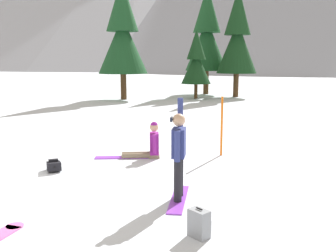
{
  "coord_description": "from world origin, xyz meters",
  "views": [
    {
      "loc": [
        3.77,
        -7.12,
        2.69
      ],
      "look_at": [
        2.9,
        2.63,
        1.0
      ],
      "focal_mm": 41.15,
      "sensor_mm": 36.0,
      "label": 1
    }
  ],
  "objects": [
    {
      "name": "snowboarder_midground",
      "position": [
        2.29,
        3.21,
        0.35
      ],
      "size": [
        1.81,
        0.7,
        1.0
      ],
      "color": "gray",
      "rests_on": "ground_plane"
    },
    {
      "name": "trail_marker_pole",
      "position": [
        4.33,
        3.64,
        0.84
      ],
      "size": [
        0.06,
        0.06,
        1.68
      ],
      "primitive_type": "cylinder",
      "color": "orange",
      "rests_on": "ground_plane"
    },
    {
      "name": "pine_tree_broad",
      "position": [
        6.2,
        21.37,
        4.24
      ],
      "size": [
        2.9,
        2.9,
        7.79
      ],
      "color": "#472D19",
      "rests_on": "ground_plane"
    },
    {
      "name": "backpack_grey",
      "position": [
        3.76,
        -1.56,
        0.21
      ],
      "size": [
        0.38,
        0.38,
        0.47
      ],
      "color": "gray",
      "rests_on": "ground_plane"
    },
    {
      "name": "pine_tree_tall",
      "position": [
        3.32,
        19.79,
        2.59
      ],
      "size": [
        2.05,
        2.05,
        4.74
      ],
      "color": "#472D19",
      "rests_on": "ground_plane"
    },
    {
      "name": "snowboarder_foreground",
      "position": [
        3.34,
        0.01,
        0.92
      ],
      "size": [
        0.35,
        1.55,
        1.96
      ],
      "color": "#993FD8",
      "rests_on": "ground_plane"
    },
    {
      "name": "backpack_black",
      "position": [
        0.17,
        1.7,
        0.13
      ],
      "size": [
        0.49,
        0.55,
        0.29
      ],
      "color": "black",
      "rests_on": "ground_plane"
    },
    {
      "name": "pine_tree_slender",
      "position": [
        -1.59,
        18.8,
        4.36
      ],
      "size": [
        3.31,
        3.31,
        7.99
      ],
      "color": "#472D19",
      "rests_on": "ground_plane"
    },
    {
      "name": "ground_plane",
      "position": [
        0.0,
        0.0,
        0.0
      ],
      "size": [
        800.0,
        800.0,
        0.0
      ],
      "primitive_type": "plane",
      "color": "silver"
    },
    {
      "name": "pine_tree_twin",
      "position": [
        4.04,
        23.57,
        4.56
      ],
      "size": [
        3.27,
        3.27,
        8.36
      ],
      "color": "#472D19",
      "rests_on": "ground_plane"
    }
  ]
}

